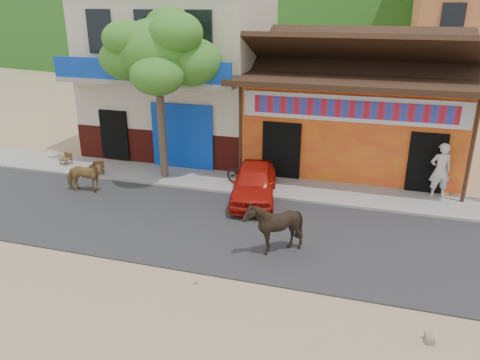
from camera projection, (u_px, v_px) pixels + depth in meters
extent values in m
plane|color=#9E825B|center=(236.00, 281.00, 11.23)|extent=(120.00, 120.00, 0.00)
cube|color=#28282B|center=(262.00, 234.00, 13.45)|extent=(60.00, 5.00, 0.04)
cube|color=gray|center=(286.00, 188.00, 16.57)|extent=(60.00, 2.00, 0.12)
cube|color=orange|center=(355.00, 119.00, 18.99)|extent=(8.00, 6.00, 3.60)
cube|color=beige|center=(183.00, 69.00, 20.38)|extent=(7.00, 6.00, 7.00)
imported|color=olive|center=(84.00, 176.00, 16.16)|extent=(1.48, 0.93, 1.15)
imported|color=black|center=(273.00, 227.00, 12.18)|extent=(1.44, 1.31, 1.48)
imported|color=#B9170D|center=(254.00, 183.00, 15.52)|extent=(2.04, 3.71, 1.19)
imported|color=black|center=(243.00, 175.00, 16.56)|extent=(1.58, 1.08, 0.78)
imported|color=silver|center=(440.00, 170.00, 15.37)|extent=(0.78, 0.60, 1.89)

